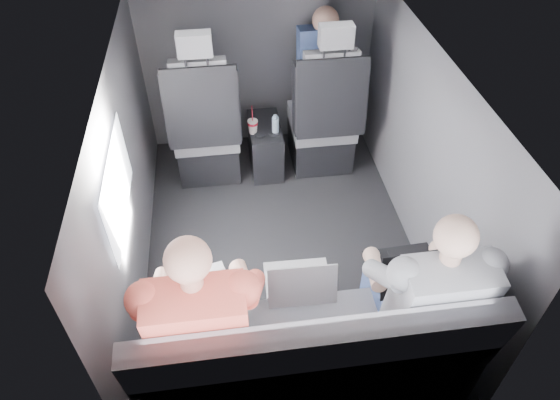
{
  "coord_description": "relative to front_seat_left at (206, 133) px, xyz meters",
  "views": [
    {
      "loc": [
        -0.31,
        -2.31,
        2.58
      ],
      "look_at": [
        -0.01,
        -0.05,
        0.47
      ],
      "focal_mm": 32.0,
      "sensor_mm": 36.0,
      "label": 1
    }
  ],
  "objects": [
    {
      "name": "passenger_front_right",
      "position": [
        0.93,
        0.26,
        0.35
      ],
      "size": [
        0.39,
        0.39,
        0.77
      ],
      "color": "navy",
      "rests_on": "front_seat_right"
    },
    {
      "name": "side_window",
      "position": [
        -0.43,
        -1.14,
        0.5
      ],
      "size": [
        0.02,
        0.75,
        0.42
      ],
      "primitive_type": "cube",
      "color": "white",
      "rests_on": "panel_left"
    },
    {
      "name": "floor",
      "position": [
        0.45,
        -0.84,
        -0.4
      ],
      "size": [
        2.6,
        2.6,
        0.0
      ],
      "primitive_type": "plane",
      "color": "black",
      "rests_on": "ground"
    },
    {
      "name": "passenger_rear_left",
      "position": [
        -0.04,
        -1.81,
        0.24
      ],
      "size": [
        0.52,
        0.64,
        1.25
      ],
      "color": "#38383E",
      "rests_on": "rear_bench"
    },
    {
      "name": "laptop_silver",
      "position": [
        0.43,
        -1.66,
        0.23
      ],
      "size": [
        0.33,
        0.3,
        0.23
      ],
      "color": "#ADADB2",
      "rests_on": "rear_bench"
    },
    {
      "name": "laptop_black",
      "position": [
        0.98,
        -1.66,
        0.24
      ],
      "size": [
        0.38,
        0.34,
        0.26
      ],
      "color": "black",
      "rests_on": "passenger_rear_right"
    },
    {
      "name": "seatbelt",
      "position": [
        0.9,
        -0.17,
        0.4
      ],
      "size": [
        0.35,
        0.11,
        0.59
      ],
      "primitive_type": "cube",
      "rotation": [
        -0.14,
        0.49,
        0.0
      ],
      "color": "black",
      "rests_on": "front_seat_right"
    },
    {
      "name": "panel_back",
      "position": [
        0.45,
        -2.14,
        0.27
      ],
      "size": [
        1.8,
        0.02,
        1.35
      ],
      "primitive_type": "cube",
      "color": "#56565B",
      "rests_on": "floor"
    },
    {
      "name": "front_seat_left",
      "position": [
        0.0,
        0.0,
        0.0
      ],
      "size": [
        0.52,
        0.58,
        1.26
      ],
      "color": "black",
      "rests_on": "floor"
    },
    {
      "name": "ceiling",
      "position": [
        0.45,
        -0.84,
        0.95
      ],
      "size": [
        2.6,
        2.6,
        0.0
      ],
      "primitive_type": "plane",
      "rotation": [
        3.14,
        0.0,
        0.0
      ],
      "color": "#B2B2AD",
      "rests_on": "panel_back"
    },
    {
      "name": "water_bottle",
      "position": [
        0.52,
        -0.07,
        0.07
      ],
      "size": [
        0.05,
        0.05,
        0.15
      ],
      "color": "#A0BBD9",
      "rests_on": "center_console"
    },
    {
      "name": "soda_cup",
      "position": [
        0.35,
        -0.05,
        0.06
      ],
      "size": [
        0.08,
        0.08,
        0.24
      ],
      "color": "white",
      "rests_on": "center_console"
    },
    {
      "name": "center_console",
      "position": [
        0.45,
        0.04,
        -0.2
      ],
      "size": [
        0.24,
        0.48,
        0.41
      ],
      "color": "black",
      "rests_on": "floor"
    },
    {
      "name": "panel_front",
      "position": [
        0.45,
        0.46,
        0.27
      ],
      "size": [
        1.8,
        0.02,
        1.35
      ],
      "primitive_type": "cube",
      "color": "#56565B",
      "rests_on": "floor"
    },
    {
      "name": "panel_right",
      "position": [
        1.35,
        -0.84,
        0.27
      ],
      "size": [
        0.02,
        2.6,
        1.35
      ],
      "primitive_type": "cube",
      "color": "#56565B",
      "rests_on": "floor"
    },
    {
      "name": "laptop_white",
      "position": [
        -0.08,
        -1.67,
        0.24
      ],
      "size": [
        0.41,
        0.41,
        0.27
      ],
      "color": "silver",
      "rests_on": "passenger_rear_left"
    },
    {
      "name": "front_seat_right",
      "position": [
        0.9,
        0.0,
        0.0
      ],
      "size": [
        0.52,
        0.58,
        1.26
      ],
      "color": "black",
      "rests_on": "floor"
    },
    {
      "name": "passenger_rear_right",
      "position": [
        1.01,
        -1.81,
        0.23
      ],
      "size": [
        0.5,
        0.62,
        1.23
      ],
      "color": "navy",
      "rests_on": "rear_bench"
    },
    {
      "name": "panel_left",
      "position": [
        -0.45,
        -0.84,
        0.27
      ],
      "size": [
        0.02,
        2.6,
        1.35
      ],
      "primitive_type": "cube",
      "color": "#56565B",
      "rests_on": "floor"
    },
    {
      "name": "rear_bench",
      "position": [
        0.45,
        -1.9,
        -0.09
      ],
      "size": [
        1.6,
        0.57,
        0.92
      ],
      "color": "slate",
      "rests_on": "floor"
    }
  ]
}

